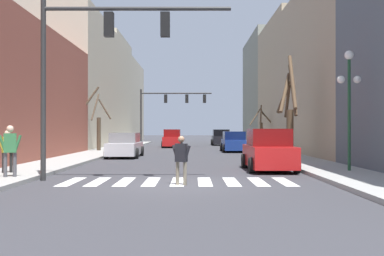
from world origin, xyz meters
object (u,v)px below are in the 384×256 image
(car_parked_right_far, at_px, (172,139))
(pedestrian_crossing_street, at_px, (181,156))
(car_driving_away_lane, at_px, (221,138))
(car_driving_toward_lane, at_px, (125,146))
(car_parked_left_far, at_px, (234,142))
(street_tree_left_mid, at_px, (289,110))
(traffic_signal_far, at_px, (168,104))
(pedestrian_on_left_sidewalk, at_px, (7,148))
(street_tree_right_near, at_px, (262,127))
(traffic_signal_near, at_px, (97,48))
(street_lamp_right_corner, at_px, (349,86))
(street_tree_left_far, at_px, (97,123))
(pedestrian_near_right_corner, at_px, (10,146))
(car_parked_left_mid, at_px, (269,151))

(car_parked_right_far, height_order, pedestrian_crossing_street, car_parked_right_far)
(car_driving_away_lane, bearing_deg, car_driving_toward_lane, 160.97)
(car_parked_left_far, bearing_deg, car_driving_away_lane, 0.30)
(car_driving_away_lane, xyz_separation_m, street_tree_left_mid, (2.16, -25.19, 2.02))
(car_driving_toward_lane, height_order, pedestrian_crossing_street, pedestrian_crossing_street)
(traffic_signal_far, distance_m, car_parked_left_far, 11.71)
(pedestrian_on_left_sidewalk, distance_m, street_tree_right_near, 26.98)
(car_driving_away_lane, relative_size, pedestrian_on_left_sidewalk, 2.68)
(traffic_signal_near, xyz_separation_m, car_driving_away_lane, (6.51, 34.61, -3.77))
(street_lamp_right_corner, bearing_deg, car_driving_away_lane, 95.18)
(street_tree_left_far, bearing_deg, car_driving_toward_lane, -62.97)
(car_driving_toward_lane, height_order, street_tree_right_near, street_tree_right_near)
(pedestrian_near_right_corner, bearing_deg, pedestrian_on_left_sidewalk, 94.81)
(car_driving_toward_lane, xyz_separation_m, car_parked_left_mid, (7.54, -9.07, 0.10))
(car_parked_left_far, relative_size, street_tree_left_mid, 0.80)
(car_parked_left_far, relative_size, pedestrian_crossing_street, 2.97)
(car_driving_away_lane, height_order, street_tree_left_far, street_tree_left_far)
(car_parked_right_far, relative_size, pedestrian_crossing_street, 3.07)
(pedestrian_on_left_sidewalk, bearing_deg, car_parked_right_far, -138.78)
(car_parked_right_far, height_order, car_driving_away_lane, car_parked_right_far)
(street_lamp_right_corner, relative_size, car_parked_left_far, 1.02)
(car_parked_right_far, height_order, car_parked_left_far, car_parked_right_far)
(car_parked_right_far, bearing_deg, street_tree_left_far, -28.70)
(car_parked_right_far, distance_m, pedestrian_on_left_sidewalk, 27.92)
(car_parked_left_far, bearing_deg, car_parked_left_mid, 179.95)
(street_lamp_right_corner, height_order, street_tree_right_near, street_lamp_right_corner)
(car_parked_left_far, height_order, street_tree_left_far, street_tree_left_far)
(traffic_signal_far, xyz_separation_m, street_tree_right_near, (8.65, -4.73, -2.37))
(street_lamp_right_corner, height_order, pedestrian_on_left_sidewalk, street_lamp_right_corner)
(street_tree_left_mid, bearing_deg, traffic_signal_far, 111.17)
(pedestrian_crossing_street, distance_m, pedestrian_near_right_corner, 5.94)
(car_parked_left_far, height_order, street_tree_left_mid, street_tree_left_mid)
(pedestrian_near_right_corner, bearing_deg, car_parked_left_mid, 2.58)
(traffic_signal_near, relative_size, car_driving_toward_lane, 1.40)
(car_driving_toward_lane, height_order, car_parked_left_mid, car_parked_left_mid)
(car_parked_left_mid, relative_size, street_tree_left_mid, 0.72)
(pedestrian_crossing_street, distance_m, street_tree_left_mid, 12.24)
(traffic_signal_near, distance_m, car_parked_right_far, 29.05)
(street_lamp_right_corner, distance_m, street_tree_left_far, 21.58)
(car_parked_left_mid, distance_m, pedestrian_on_left_sidewalk, 10.52)
(traffic_signal_far, relative_size, street_tree_left_far, 1.45)
(pedestrian_near_right_corner, bearing_deg, car_driving_toward_lane, 61.03)
(pedestrian_near_right_corner, bearing_deg, street_tree_left_mid, 19.18)
(car_parked_left_far, height_order, car_driving_away_lane, car_driving_away_lane)
(pedestrian_near_right_corner, xyz_separation_m, street_tree_left_far, (-1.14, 19.16, 1.03))
(street_tree_left_far, distance_m, street_tree_left_mid, 15.91)
(traffic_signal_near, distance_m, car_parked_left_far, 21.40)
(car_driving_toward_lane, relative_size, pedestrian_crossing_street, 3.01)
(pedestrian_crossing_street, relative_size, pedestrian_on_left_sidewalk, 0.98)
(traffic_signal_far, relative_size, car_parked_left_mid, 1.73)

